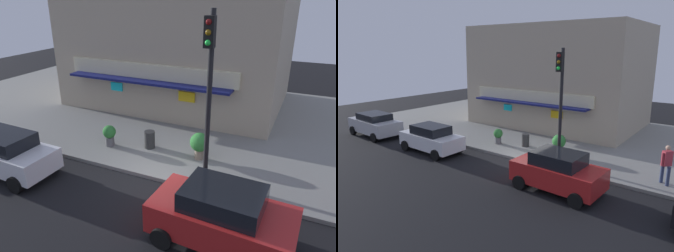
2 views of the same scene
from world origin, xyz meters
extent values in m
plane|color=black|center=(0.00, 0.00, 0.00)|extent=(53.17, 53.17, 0.00)
cube|color=gray|center=(0.00, 6.94, 0.08)|extent=(35.45, 13.87, 0.16)
cube|color=tan|center=(-3.02, 9.36, 4.01)|extent=(12.47, 8.47, 7.70)
cube|color=beige|center=(-3.02, 5.04, 2.84)|extent=(9.47, 0.16, 0.79)
cube|color=navy|center=(-3.02, 4.69, 2.41)|extent=(8.98, 0.90, 0.12)
cube|color=#19D8E5|center=(-5.02, 5.06, 1.81)|extent=(0.71, 0.08, 0.46)
cube|color=yellow|center=(-0.88, 5.06, 1.78)|extent=(0.86, 0.08, 0.50)
cylinder|color=black|center=(1.64, 0.67, 3.15)|extent=(0.18, 0.18, 5.99)
cube|color=black|center=(1.64, 0.42, 5.47)|extent=(0.32, 0.28, 0.95)
sphere|color=maroon|center=(1.64, 0.27, 5.77)|extent=(0.18, 0.18, 0.18)
sphere|color=brown|center=(1.64, 0.27, 5.47)|extent=(0.18, 0.18, 0.18)
sphere|color=#1ED83F|center=(1.64, 0.27, 5.17)|extent=(0.18, 0.18, 0.18)
cylinder|color=#2D2D2D|center=(-1.45, 2.14, 0.55)|extent=(0.47, 0.47, 0.79)
cylinder|color=navy|center=(6.56, 1.29, 0.60)|extent=(0.22, 0.22, 0.89)
cylinder|color=navy|center=(6.85, 1.05, 0.60)|extent=(0.22, 0.22, 0.89)
cube|color=#B2333F|center=(6.70, 1.17, 1.38)|extent=(0.44, 0.47, 0.68)
sphere|color=tan|center=(6.70, 1.17, 1.86)|extent=(0.22, 0.22, 0.22)
cylinder|color=#B2333F|center=(6.56, 0.99, 1.35)|extent=(0.14, 0.14, 0.61)
cylinder|color=#B2333F|center=(6.85, 1.34, 1.35)|extent=(0.14, 0.14, 0.61)
cylinder|color=#59595B|center=(-3.18, 1.57, 0.37)|extent=(0.40, 0.40, 0.43)
sphere|color=#2D7A33|center=(-3.18, 1.57, 0.83)|extent=(0.59, 0.59, 0.59)
cylinder|color=gray|center=(0.90, 2.09, 0.37)|extent=(0.37, 0.37, 0.43)
sphere|color=#2D7A33|center=(0.90, 2.09, 0.92)|extent=(0.79, 0.79, 0.79)
cube|color=silver|center=(-5.63, -1.82, 0.73)|extent=(4.13, 1.86, 0.81)
cube|color=black|center=(-5.63, -1.82, 1.39)|extent=(2.24, 1.53, 0.52)
cylinder|color=black|center=(-4.18, -0.98, 0.32)|extent=(0.65, 0.24, 0.64)
cylinder|color=black|center=(-4.23, -2.74, 0.32)|extent=(0.65, 0.24, 0.64)
cylinder|color=black|center=(-7.04, -0.91, 0.32)|extent=(0.65, 0.24, 0.64)
cylinder|color=black|center=(-7.09, -2.67, 0.32)|extent=(0.65, 0.24, 0.64)
cube|color=#AD1E1E|center=(3.03, -2.05, 0.77)|extent=(4.01, 2.05, 0.90)
cube|color=black|center=(3.03, -2.05, 1.50)|extent=(2.19, 1.67, 0.56)
cylinder|color=black|center=(4.45, -1.16, 0.32)|extent=(0.65, 0.25, 0.64)
cylinder|color=black|center=(4.37, -3.05, 0.32)|extent=(0.65, 0.25, 0.64)
cylinder|color=black|center=(1.69, -1.05, 0.32)|extent=(0.65, 0.25, 0.64)
cylinder|color=black|center=(1.62, -2.94, 0.32)|extent=(0.65, 0.25, 0.64)
cube|color=#B7B7BC|center=(-11.77, -1.84, 0.76)|extent=(4.41, 2.07, 0.87)
cube|color=black|center=(-11.77, -1.84, 1.42)|extent=(2.40, 1.68, 0.46)
cylinder|color=black|center=(-10.22, -0.97, 0.32)|extent=(0.65, 0.25, 0.64)
cylinder|color=black|center=(-10.30, -2.85, 0.32)|extent=(0.65, 0.25, 0.64)
cylinder|color=black|center=(-13.24, -0.83, 0.32)|extent=(0.65, 0.25, 0.64)
cylinder|color=black|center=(-13.33, -2.71, 0.32)|extent=(0.65, 0.25, 0.64)
camera|label=1|loc=(4.68, -9.09, 6.55)|focal=33.97mm
camera|label=2|loc=(8.95, -13.59, 6.04)|focal=33.52mm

